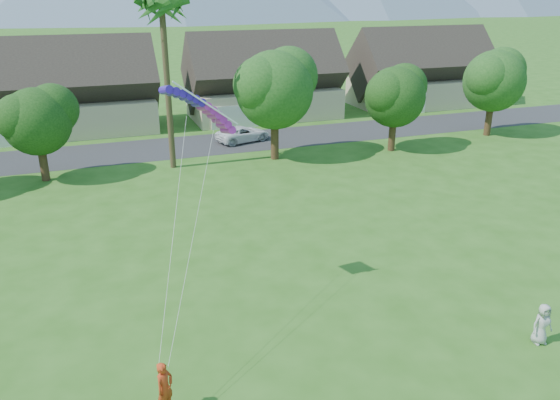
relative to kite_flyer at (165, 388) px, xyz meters
name	(u,v)px	position (x,y,z in m)	size (l,w,h in m)	color
street	(186,146)	(6.45, 31.24, -0.92)	(90.00, 7.00, 0.01)	#2D2D30
kite_flyer	(165,388)	(0.00, 0.00, 0.00)	(0.67, 0.44, 1.84)	red
watcher	(542,324)	(13.99, -1.12, -0.09)	(0.81, 0.53, 1.66)	#B0B0AC
parked_car	(243,134)	(11.54, 31.24, -0.24)	(2.25, 4.89, 1.36)	white
houses_row	(172,89)	(6.94, 40.23, 2.52)	(72.75, 8.19, 8.86)	beige
tree_row	(182,104)	(5.30, 25.16, 3.97)	(62.27, 6.67, 8.45)	#47301C
fan_palm	(161,2)	(4.45, 25.74, 10.88)	(3.00, 3.00, 13.80)	#4C3D26
parafoil_kite	(201,105)	(2.97, 6.64, 7.54)	(3.15, 1.01, 0.50)	#3616A9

